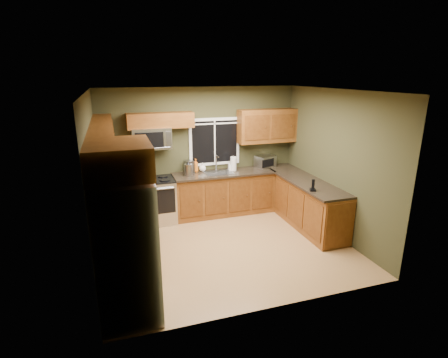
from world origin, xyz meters
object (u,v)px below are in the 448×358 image
range (156,201)px  kettle (188,169)px  refrigerator (127,249)px  microwave (152,138)px  soap_bottle_c (202,167)px  soap_bottle_a (196,165)px  soap_bottle_b (231,165)px  toaster_oven (265,161)px  cordless_phone (313,187)px  coffee_maker (189,167)px  paper_towel_roll (233,164)px

range → kettle: size_ratio=3.10×
refrigerator → range: size_ratio=1.92×
microwave → soap_bottle_c: (1.05, 0.09, -0.70)m
range → soap_bottle_a: bearing=14.4°
soap_bottle_a → soap_bottle_b: soap_bottle_a is taller
toaster_oven → cordless_phone: toaster_oven is taller
toaster_oven → soap_bottle_c: size_ratio=2.70×
coffee_maker → cordless_phone: size_ratio=1.23×
toaster_oven → paper_towel_roll: 0.78m
soap_bottle_a → soap_bottle_b: size_ratio=1.32×
toaster_oven → soap_bottle_a: bearing=176.8°
range → microwave: microwave is taller
refrigerator → soap_bottle_b: 3.72m
toaster_oven → kettle: bearing=-174.9°
refrigerator → paper_towel_roll: refrigerator is taller
refrigerator → range: 2.89m
toaster_oven → coffee_maker: size_ratio=1.88×
refrigerator → soap_bottle_c: bearing=59.9°
coffee_maker → paper_towel_roll: 0.96m
soap_bottle_a → toaster_oven: bearing=-3.2°
soap_bottle_b → cordless_phone: (0.95, -1.77, -0.04)m
kettle → soap_bottle_c: kettle is taller
microwave → soap_bottle_b: (1.65, -0.01, -0.68)m
coffee_maker → cordless_phone: bearing=-44.5°
soap_bottle_c → cordless_phone: 2.44m
refrigerator → soap_bottle_a: 3.40m
toaster_oven → paper_towel_roll: size_ratio=1.49×
toaster_oven → soap_bottle_a: size_ratio=1.78×
toaster_oven → soap_bottle_b: size_ratio=2.35×
microwave → coffee_maker: 1.00m
refrigerator → microwave: bearing=76.7°
paper_towel_roll → coffee_maker: bearing=174.6°
refrigerator → microwave: microwave is taller
coffee_maker → soap_bottle_a: soap_bottle_a is taller
refrigerator → soap_bottle_a: size_ratio=6.40×
coffee_maker → cordless_phone: 2.60m
range → cordless_phone: cordless_phone is taller
kettle → paper_towel_roll: size_ratio=0.90×
range → cordless_phone: 3.12m
coffee_maker → microwave: bearing=-177.4°
cordless_phone → refrigerator: bearing=-161.2°
paper_towel_roll → microwave: bearing=178.1°
range → paper_towel_roll: bearing=2.7°
refrigerator → microwave: (0.69, 2.91, 0.83)m
range → soap_bottle_a: soap_bottle_a is taller
refrigerator → coffee_maker: size_ratio=6.76×
coffee_maker → soap_bottle_c: 0.31m
soap_bottle_b → soap_bottle_c: soap_bottle_b is taller
kettle → cordless_phone: kettle is taller
soap_bottle_c → toaster_oven: bearing=-3.5°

